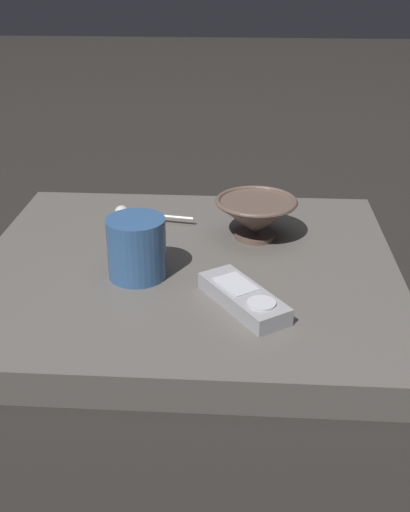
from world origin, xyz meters
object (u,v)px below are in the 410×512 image
at_px(cereal_bowl, 256,216).
at_px(teaspoon, 129,213).
at_px(coffee_mug, 137,248).
at_px(tv_remote_near, 243,298).

relative_size(cereal_bowl, teaspoon, 0.96).
height_order(coffee_mug, tv_remote_near, coffee_mug).
bearing_deg(cereal_bowl, tv_remote_near, 85.52).
bearing_deg(coffee_mug, cereal_bowl, -139.75).
xyz_separation_m(coffee_mug, teaspoon, (0.05, -0.21, -0.03)).
height_order(coffee_mug, teaspoon, coffee_mug).
relative_size(teaspoon, tv_remote_near, 0.93).
distance_m(coffee_mug, teaspoon, 0.22).
height_order(cereal_bowl, teaspoon, cereal_bowl).
bearing_deg(cereal_bowl, coffee_mug, 40.25).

